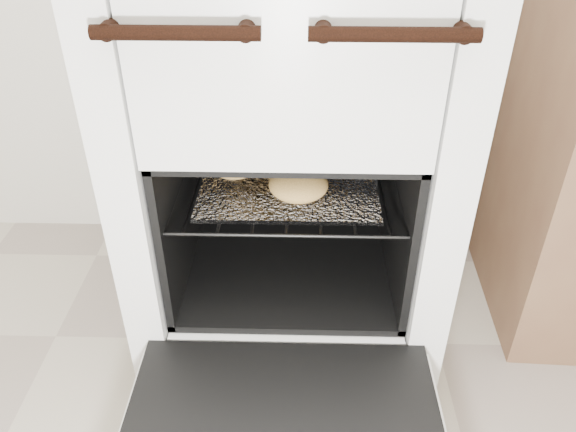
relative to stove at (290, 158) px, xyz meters
name	(u,v)px	position (x,y,z in m)	size (l,w,h in m)	color
stove	(290,158)	(0.00, 0.00, 0.00)	(0.65, 0.72, 0.99)	silver
oven_rack	(289,178)	(0.00, -0.07, -0.01)	(0.47, 0.45, 0.01)	black
foil_sheet	(289,180)	(0.00, -0.09, 0.00)	(0.37, 0.32, 0.01)	white
baked_rolls	(275,158)	(-0.03, -0.05, 0.03)	(0.30, 0.31, 0.06)	tan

